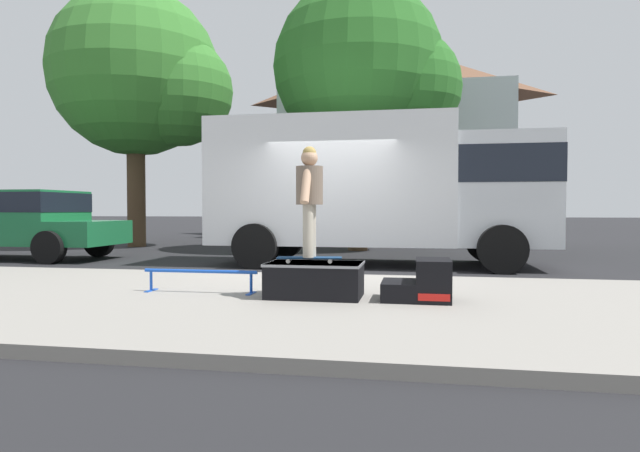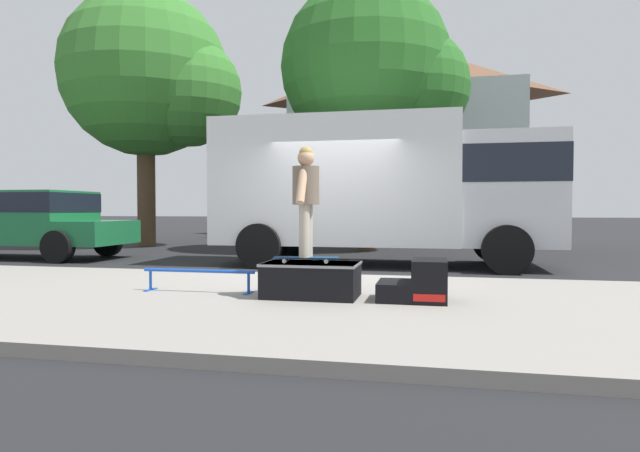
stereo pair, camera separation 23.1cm
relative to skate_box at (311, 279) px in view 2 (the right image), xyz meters
name	(u,v)px [view 2 (the right image)]	position (x,y,z in m)	size (l,w,h in m)	color
ground_plane	(324,277)	(-0.43, 2.84, -0.34)	(140.00, 140.00, 0.00)	black
sidewalk_slab	(274,303)	(-0.43, -0.16, -0.28)	(50.00, 5.00, 0.12)	gray
skate_box	(311,279)	(0.00, 0.00, 0.00)	(1.15, 0.72, 0.42)	black
kicker_ramp	(419,284)	(1.28, 0.00, -0.02)	(0.79, 0.65, 0.48)	black
grind_rail	(198,275)	(-1.51, 0.10, 0.00)	(1.51, 0.28, 0.29)	blue
skateboard	(306,258)	(-0.06, -0.03, 0.25)	(0.80, 0.30, 0.07)	navy
skater_kid	(306,192)	(-0.06, -0.03, 1.05)	(0.32, 0.68, 1.33)	#B7AD99
box_truck	(384,184)	(0.43, 5.04, 1.36)	(6.91, 2.63, 3.05)	silver
pickup_truck_green	(20,221)	(-8.33, 4.88, 0.55)	(5.70, 2.09, 1.61)	#196638
street_tree_main	(154,78)	(-7.19, 9.29, 4.95)	(5.70, 5.19, 8.05)	brown
street_tree_neighbour	(376,72)	(-0.17, 8.96, 4.69)	(5.29, 4.81, 7.59)	brown
house_behind	(407,140)	(0.28, 17.81, 3.90)	(9.54, 8.23, 8.40)	silver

